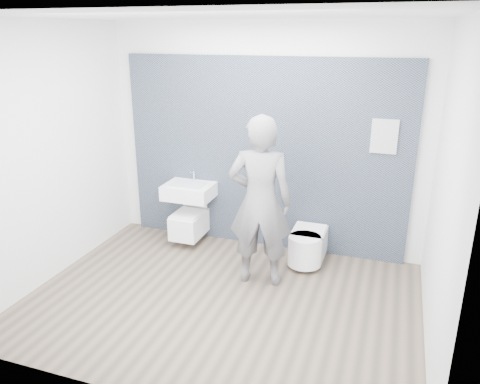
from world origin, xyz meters
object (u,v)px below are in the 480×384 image
(toilet_square, at_px, (189,223))
(toilet_rounded, at_px, (307,246))
(visitor, at_px, (260,202))
(washbasin, at_px, (189,191))

(toilet_square, xyz_separation_m, toilet_rounded, (1.59, -0.08, -0.05))
(toilet_rounded, height_order, visitor, visitor)
(washbasin, height_order, visitor, visitor)
(toilet_square, height_order, visitor, visitor)
(toilet_rounded, bearing_deg, toilet_square, 177.08)
(washbasin, distance_m, toilet_square, 0.44)
(visitor, bearing_deg, washbasin, -40.21)
(toilet_rounded, bearing_deg, washbasin, 176.12)
(washbasin, height_order, toilet_square, washbasin)
(visitor, bearing_deg, toilet_rounded, -135.33)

